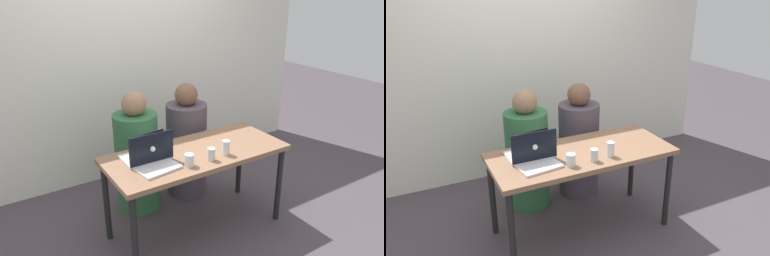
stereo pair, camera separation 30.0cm
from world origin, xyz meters
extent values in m
plane|color=#4A4048|center=(0.00, 0.00, 0.00)|extent=(12.00, 12.00, 0.00)
cube|color=silver|center=(0.00, 1.34, 1.29)|extent=(4.50, 0.10, 2.58)
cube|color=#876047|center=(0.00, 0.00, 0.72)|extent=(1.48, 0.65, 0.04)
cylinder|color=black|center=(-0.69, -0.27, 0.35)|extent=(0.05, 0.05, 0.70)
cylinder|color=black|center=(0.69, -0.27, 0.35)|extent=(0.05, 0.05, 0.70)
cylinder|color=black|center=(-0.69, 0.27, 0.35)|extent=(0.05, 0.05, 0.70)
cylinder|color=black|center=(0.69, 0.27, 0.35)|extent=(0.05, 0.05, 0.70)
cylinder|color=#30673E|center=(-0.27, 0.59, 0.47)|extent=(0.42, 0.42, 0.93)
sphere|color=#997051|center=(-0.27, 0.59, 1.03)|extent=(0.22, 0.22, 0.22)
cylinder|color=#4D444E|center=(0.27, 0.59, 0.47)|extent=(0.48, 0.48, 0.93)
sphere|color=brown|center=(0.27, 0.59, 1.02)|extent=(0.22, 0.22, 0.22)
cube|color=silver|center=(-0.40, 0.11, 0.75)|extent=(0.36, 0.25, 0.02)
cube|color=black|center=(-0.40, -0.02, 0.87)|extent=(0.36, 0.01, 0.23)
sphere|color=white|center=(-0.40, -0.03, 0.87)|extent=(0.04, 0.04, 0.04)
cube|color=silver|center=(-0.40, -0.09, 0.75)|extent=(0.33, 0.27, 0.02)
cube|color=black|center=(-0.42, 0.03, 0.87)|extent=(0.30, 0.05, 0.22)
sphere|color=white|center=(-0.42, 0.05, 0.87)|extent=(0.04, 0.04, 0.04)
cylinder|color=silver|center=(0.01, -0.19, 0.79)|extent=(0.06, 0.06, 0.10)
cylinder|color=silver|center=(0.01, -0.19, 0.77)|extent=(0.05, 0.05, 0.05)
cylinder|color=white|center=(-0.18, -0.19, 0.79)|extent=(0.07, 0.07, 0.09)
cylinder|color=silver|center=(-0.18, -0.19, 0.77)|extent=(0.06, 0.06, 0.05)
cylinder|color=white|center=(0.16, -0.18, 0.80)|extent=(0.06, 0.06, 0.12)
cylinder|color=silver|center=(0.16, -0.18, 0.77)|extent=(0.06, 0.06, 0.07)
camera|label=1|loc=(-1.50, -2.29, 2.03)|focal=35.00mm
camera|label=2|loc=(-1.23, -2.44, 2.03)|focal=35.00mm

